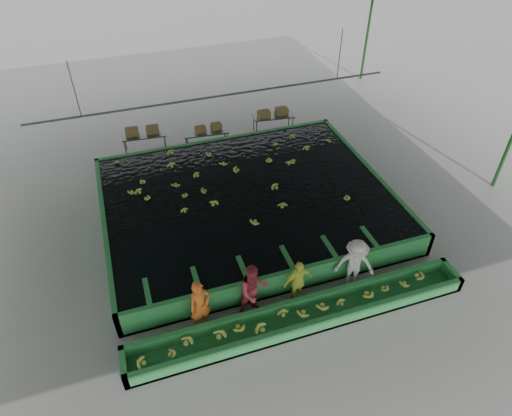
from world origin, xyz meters
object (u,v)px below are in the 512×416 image
object	(u,v)px
worker_b	(254,291)
packing_table_right	(273,124)
packing_table_mid	(206,140)
sorting_trough	(303,316)
flotation_tank	(247,203)
box_stack_mid	(209,130)
box_stack_left	(143,134)
packing_table_left	(145,143)
worker_a	(200,306)
worker_d	(355,264)
worker_c	(298,282)
box_stack_right	(273,116)

from	to	relation	value
worker_b	packing_table_right	bearing A→B (deg)	61.52
worker_b	packing_table_mid	size ratio (longest dim) A/B	0.95
sorting_trough	worker_b	xyz separation A→B (m)	(-1.19, 0.80, 0.66)
flotation_tank	box_stack_mid	world-z (taller)	box_stack_mid
flotation_tank	packing_table_mid	size ratio (longest dim) A/B	5.20
sorting_trough	packing_table_right	xyz separation A→B (m)	(2.92, 10.29, 0.18)
box_stack_left	flotation_tank	bearing A→B (deg)	-61.70
flotation_tank	packing_table_left	distance (m)	6.11
sorting_trough	worker_a	bearing A→B (deg)	163.52
worker_d	box_stack_mid	xyz separation A→B (m)	(-2.17, 9.07, -0.02)
worker_b	packing_table_left	bearing A→B (deg)	94.90
worker_c	box_stack_left	size ratio (longest dim) A/B	1.12
worker_a	packing_table_mid	distance (m)	9.38
worker_b	box_stack_mid	xyz separation A→B (m)	(0.98, 9.07, -0.04)
worker_d	flotation_tank	bearing A→B (deg)	138.64
flotation_tank	worker_b	xyz separation A→B (m)	(-1.19, -4.30, 0.46)
flotation_tank	worker_a	size ratio (longest dim) A/B	5.81
box_stack_right	sorting_trough	bearing A→B (deg)	-105.66
worker_a	worker_b	distance (m)	1.52
packing_table_right	worker_b	bearing A→B (deg)	-113.37
box_stack_mid	worker_b	bearing A→B (deg)	-96.18
flotation_tank	packing_table_mid	bearing A→B (deg)	93.96
worker_a	packing_table_left	bearing A→B (deg)	76.58
box_stack_left	worker_c	bearing A→B (deg)	-72.47
worker_a	box_stack_right	distance (m)	10.98
flotation_tank	worker_c	bearing A→B (deg)	-88.01
worker_a	worker_d	world-z (taller)	worker_d
worker_c	box_stack_right	world-z (taller)	worker_c
sorting_trough	box_stack_left	distance (m)	10.95
packing_table_mid	box_stack_left	distance (m)	2.71
worker_a	packing_table_right	size ratio (longest dim) A/B	0.92
sorting_trough	worker_c	world-z (taller)	worker_c
sorting_trough	worker_b	bearing A→B (deg)	145.99
packing_table_mid	box_stack_right	xyz separation A→B (m)	(3.21, 0.40, 0.41)
sorting_trough	worker_d	size ratio (longest dim) A/B	5.56
packing_table_left	packing_table_right	xyz separation A→B (m)	(5.81, -0.19, 0.00)
worker_a	packing_table_left	xyz separation A→B (m)	(-0.19, 9.68, -0.44)
box_stack_mid	box_stack_right	world-z (taller)	box_stack_right
worker_c	packing_table_left	world-z (taller)	worker_c
sorting_trough	worker_b	size ratio (longest dim) A/B	5.49
flotation_tank	worker_a	bearing A→B (deg)	-122.16
flotation_tank	box_stack_right	bearing A→B (deg)	60.86
worker_b	box_stack_right	distance (m)	10.30
packing_table_right	packing_table_left	bearing A→B (deg)	178.11
worker_b	worker_c	world-z (taller)	worker_b
sorting_trough	worker_d	world-z (taller)	worker_d
packing_table_left	box_stack_mid	xyz separation A→B (m)	(2.69, -0.62, 0.45)
box_stack_left	box_stack_mid	size ratio (longest dim) A/B	1.22
worker_c	worker_d	size ratio (longest dim) A/B	0.87
worker_b	box_stack_mid	size ratio (longest dim) A/B	1.59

